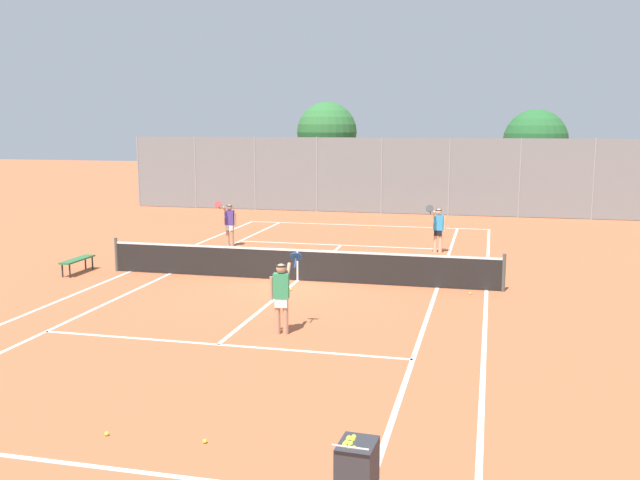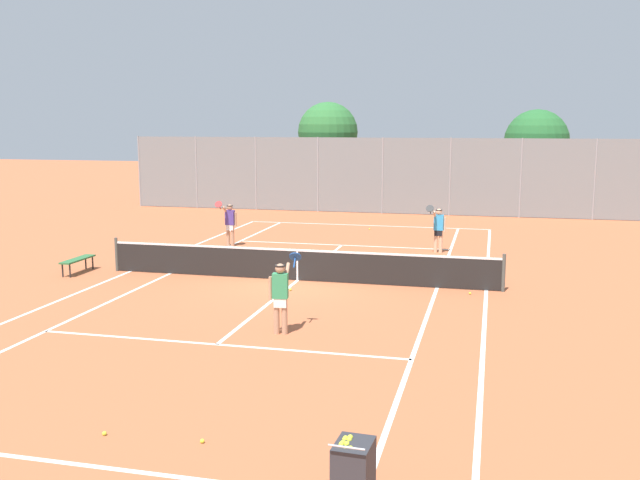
{
  "view_description": "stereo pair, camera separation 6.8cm",
  "coord_description": "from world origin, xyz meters",
  "px_view_note": "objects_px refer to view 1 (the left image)",
  "views": [
    {
      "loc": [
        5.51,
        -20.04,
        4.65
      ],
      "look_at": [
        0.33,
        1.5,
        1.0
      ],
      "focal_mm": 40.0,
      "sensor_mm": 36.0,
      "label": 1
    },
    {
      "loc": [
        5.58,
        -20.02,
        4.65
      ],
      "look_at": [
        0.33,
        1.5,
        1.0
      ],
      "focal_mm": 40.0,
      "sensor_mm": 36.0,
      "label": 2
    }
  ],
  "objects_px": {
    "player_near_side": "(281,293)",
    "loose_tennis_ball_1": "(295,265)",
    "player_far_left": "(229,222)",
    "loose_tennis_ball_2": "(205,441)",
    "ball_cart": "(357,468)",
    "tree_behind_right": "(536,143)",
    "loose_tennis_ball_5": "(470,293)",
    "tennis_net": "(298,264)",
    "loose_tennis_ball_3": "(107,434)",
    "tree_behind_left": "(325,134)",
    "player_far_right": "(438,227)",
    "loose_tennis_ball_4": "(291,290)",
    "loose_tennis_ball_0": "(369,229)",
    "courtside_bench": "(77,260)"
  },
  "relations": [
    {
      "from": "courtside_bench",
      "to": "tree_behind_left",
      "type": "bearing_deg",
      "value": 80.18
    },
    {
      "from": "loose_tennis_ball_5",
      "to": "player_far_right",
      "type": "bearing_deg",
      "value": 102.3
    },
    {
      "from": "ball_cart",
      "to": "tree_behind_left",
      "type": "distance_m",
      "value": 32.16
    },
    {
      "from": "player_far_left",
      "to": "player_far_right",
      "type": "xyz_separation_m",
      "value": [
        7.81,
        0.49,
        0.0
      ]
    },
    {
      "from": "player_near_side",
      "to": "courtside_bench",
      "type": "height_order",
      "value": "player_near_side"
    },
    {
      "from": "loose_tennis_ball_0",
      "to": "player_far_right",
      "type": "bearing_deg",
      "value": -55.8
    },
    {
      "from": "loose_tennis_ball_0",
      "to": "loose_tennis_ball_1",
      "type": "bearing_deg",
      "value": -96.83
    },
    {
      "from": "loose_tennis_ball_3",
      "to": "tree_behind_left",
      "type": "relative_size",
      "value": 0.01
    },
    {
      "from": "player_near_side",
      "to": "loose_tennis_ball_3",
      "type": "relative_size",
      "value": 26.88
    },
    {
      "from": "loose_tennis_ball_1",
      "to": "tree_behind_left",
      "type": "xyz_separation_m",
      "value": [
        -2.91,
        16.85,
        4.02
      ]
    },
    {
      "from": "player_far_right",
      "to": "loose_tennis_ball_0",
      "type": "height_order",
      "value": "player_far_right"
    },
    {
      "from": "ball_cart",
      "to": "loose_tennis_ball_5",
      "type": "distance_m",
      "value": 11.61
    },
    {
      "from": "loose_tennis_ball_3",
      "to": "ball_cart",
      "type": "bearing_deg",
      "value": -15.61
    },
    {
      "from": "loose_tennis_ball_5",
      "to": "tree_behind_left",
      "type": "bearing_deg",
      "value": 113.94
    },
    {
      "from": "player_near_side",
      "to": "player_far_right",
      "type": "distance_m",
      "value": 11.3
    },
    {
      "from": "tennis_net",
      "to": "loose_tennis_ball_0",
      "type": "height_order",
      "value": "tennis_net"
    },
    {
      "from": "ball_cart",
      "to": "loose_tennis_ball_1",
      "type": "relative_size",
      "value": 14.58
    },
    {
      "from": "tennis_net",
      "to": "player_near_side",
      "type": "xyz_separation_m",
      "value": [
        1.09,
        -5.32,
        0.42
      ]
    },
    {
      "from": "ball_cart",
      "to": "tree_behind_right",
      "type": "xyz_separation_m",
      "value": [
        3.67,
        31.41,
        3.06
      ]
    },
    {
      "from": "loose_tennis_ball_2",
      "to": "tree_behind_right",
      "type": "distance_m",
      "value": 31.0
    },
    {
      "from": "tennis_net",
      "to": "loose_tennis_ball_5",
      "type": "relative_size",
      "value": 181.82
    },
    {
      "from": "loose_tennis_ball_1",
      "to": "tree_behind_right",
      "type": "height_order",
      "value": "tree_behind_right"
    },
    {
      "from": "ball_cart",
      "to": "player_near_side",
      "type": "bearing_deg",
      "value": 113.63
    },
    {
      "from": "loose_tennis_ball_5",
      "to": "ball_cart",
      "type": "bearing_deg",
      "value": -94.99
    },
    {
      "from": "player_near_side",
      "to": "loose_tennis_ball_1",
      "type": "bearing_deg",
      "value": 103.4
    },
    {
      "from": "player_far_left",
      "to": "loose_tennis_ball_0",
      "type": "bearing_deg",
      "value": 50.74
    },
    {
      "from": "ball_cart",
      "to": "loose_tennis_ball_2",
      "type": "height_order",
      "value": "ball_cart"
    },
    {
      "from": "player_far_left",
      "to": "tree_behind_right",
      "type": "distance_m",
      "value": 18.61
    },
    {
      "from": "loose_tennis_ball_3",
      "to": "tree_behind_left",
      "type": "bearing_deg",
      "value": 96.88
    },
    {
      "from": "player_near_side",
      "to": "tree_behind_left",
      "type": "relative_size",
      "value": 0.31
    },
    {
      "from": "player_near_side",
      "to": "tree_behind_right",
      "type": "distance_m",
      "value": 25.64
    },
    {
      "from": "ball_cart",
      "to": "tree_behind_right",
      "type": "distance_m",
      "value": 31.77
    },
    {
      "from": "courtside_bench",
      "to": "loose_tennis_ball_2",
      "type": "bearing_deg",
      "value": -50.31
    },
    {
      "from": "tennis_net",
      "to": "loose_tennis_ball_4",
      "type": "xyz_separation_m",
      "value": [
        0.16,
        -1.31,
        -0.48
      ]
    },
    {
      "from": "loose_tennis_ball_5",
      "to": "tree_behind_right",
      "type": "xyz_separation_m",
      "value": [
        2.66,
        19.85,
        3.56
      ]
    },
    {
      "from": "ball_cart",
      "to": "loose_tennis_ball_4",
      "type": "xyz_separation_m",
      "value": [
        -3.91,
        10.8,
        -0.5
      ]
    },
    {
      "from": "player_far_left",
      "to": "loose_tennis_ball_2",
      "type": "height_order",
      "value": "player_far_left"
    },
    {
      "from": "player_far_right",
      "to": "loose_tennis_ball_4",
      "type": "bearing_deg",
      "value": -116.97
    },
    {
      "from": "ball_cart",
      "to": "courtside_bench",
      "type": "xyz_separation_m",
      "value": [
        -11.02,
        11.51,
        -0.12
      ]
    },
    {
      "from": "player_near_side",
      "to": "loose_tennis_ball_5",
      "type": "xyz_separation_m",
      "value": [
        3.98,
        4.76,
        -0.89
      ]
    },
    {
      "from": "tennis_net",
      "to": "player_near_side",
      "type": "distance_m",
      "value": 5.45
    },
    {
      "from": "loose_tennis_ball_0",
      "to": "loose_tennis_ball_4",
      "type": "bearing_deg",
      "value": -90.93
    },
    {
      "from": "player_near_side",
      "to": "loose_tennis_ball_2",
      "type": "distance_m",
      "value": 5.65
    },
    {
      "from": "loose_tennis_ball_0",
      "to": "ball_cart",
      "type": "bearing_deg",
      "value": -80.73
    },
    {
      "from": "loose_tennis_ball_1",
      "to": "tree_behind_left",
      "type": "bearing_deg",
      "value": 99.8
    },
    {
      "from": "loose_tennis_ball_5",
      "to": "tennis_net",
      "type": "bearing_deg",
      "value": 173.73
    },
    {
      "from": "loose_tennis_ball_0",
      "to": "tree_behind_right",
      "type": "height_order",
      "value": "tree_behind_right"
    },
    {
      "from": "ball_cart",
      "to": "loose_tennis_ball_0",
      "type": "bearing_deg",
      "value": 99.27
    },
    {
      "from": "loose_tennis_ball_3",
      "to": "loose_tennis_ball_5",
      "type": "relative_size",
      "value": 1.0
    },
    {
      "from": "loose_tennis_ball_5",
      "to": "player_near_side",
      "type": "bearing_deg",
      "value": -129.89
    }
  ]
}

